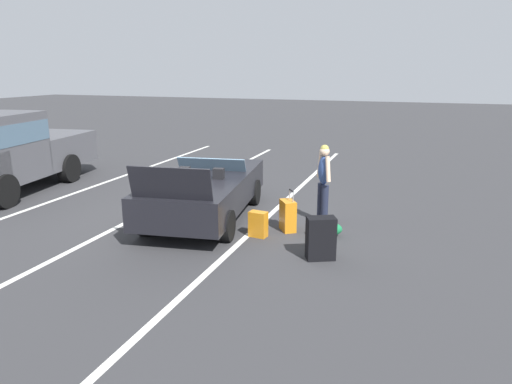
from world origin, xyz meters
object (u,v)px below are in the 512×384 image
suitcase_large_black (321,238)px  traveler_person (324,179)px  suitcase_small_carryon (258,224)px  parked_pickup_truck_near (5,151)px  duffel_bag (326,228)px  suitcase_medium_bright (288,216)px  convertible_car (208,189)px

suitcase_large_black → traveler_person: size_ratio=0.45×
suitcase_small_carryon → traveler_person: size_ratio=0.30×
traveler_person → parked_pickup_truck_near: parked_pickup_truck_near is taller
duffel_bag → parked_pickup_truck_near: (0.57, 8.52, 0.95)m
suitcase_large_black → suitcase_medium_bright: (1.22, 0.92, -0.06)m
convertible_car → parked_pickup_truck_near: (0.10, 5.80, 0.51)m
suitcase_medium_bright → suitcase_small_carryon: bearing=16.2°
suitcase_large_black → duffel_bag: size_ratio=1.08×
convertible_car → traveler_person: bearing=-89.3°
suitcase_small_carryon → parked_pickup_truck_near: (1.03, 7.30, 0.86)m
duffel_bag → traveler_person: size_ratio=0.42×
suitcase_medium_bright → duffel_bag: bearing=140.3°
suitcase_medium_bright → traveler_person: bearing=-159.3°
convertible_car → parked_pickup_truck_near: parked_pickup_truck_near is taller
convertible_car → suitcase_small_carryon: 1.79m
suitcase_medium_bright → traveler_person: (0.77, -0.54, 0.62)m
suitcase_medium_bright → duffel_bag: (-0.07, -0.78, -0.15)m
suitcase_large_black → duffel_bag: 1.17m
suitcase_large_black → suitcase_small_carryon: size_ratio=1.48×
parked_pickup_truck_near → suitcase_large_black: bearing=70.4°
traveler_person → parked_pickup_truck_near: (-0.27, 8.28, 0.18)m
convertible_car → parked_pickup_truck_near: 5.83m
convertible_car → suitcase_small_carryon: convertible_car is taller
duffel_bag → traveler_person: bearing=16.0°
traveler_person → parked_pickup_truck_near: size_ratio=0.32×
suitcase_medium_bright → parked_pickup_truck_near: (0.50, 7.74, 0.79)m
convertible_car → duffel_bag: 2.79m
suitcase_medium_bright → suitcase_large_black: bearing=92.9°
parked_pickup_truck_near → traveler_person: bearing=83.5°
convertible_car → suitcase_large_black: 3.29m
suitcase_large_black → suitcase_small_carryon: (0.68, 1.36, -0.12)m
duffel_bag → convertible_car: bearing=80.3°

